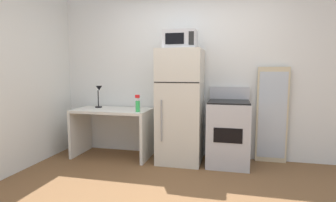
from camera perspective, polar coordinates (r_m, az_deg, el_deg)
name	(u,v)px	position (r m, az deg, el deg)	size (l,w,h in m)	color
wall_back_white	(194,73)	(4.28, 5.40, 5.80)	(5.00, 0.10, 2.60)	silver
desk	(113,123)	(4.33, -11.57, -4.61)	(1.18, 0.64, 0.75)	silver
desk_lamp	(99,93)	(4.47, -14.38, 1.69)	(0.14, 0.12, 0.35)	black
spray_bottle	(138,105)	(3.93, -6.41, -0.86)	(0.06, 0.06, 0.25)	green
refrigerator	(180,106)	(3.96, 2.62, -1.12)	(0.63, 0.64, 1.65)	beige
microwave	(180,40)	(3.93, 2.64, 12.77)	(0.46, 0.35, 0.26)	#B7B7BC
oven_range	(228,133)	(3.97, 12.58, -6.52)	(0.59, 0.61, 1.10)	#B7B7BC
leaning_mirror	(272,115)	(4.22, 21.11, -2.81)	(0.44, 0.03, 1.40)	#C6B793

